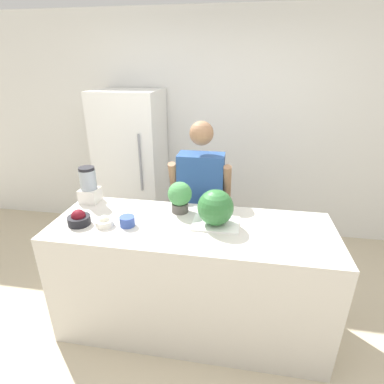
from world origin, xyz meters
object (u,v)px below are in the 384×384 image
(potted_plant, at_px, (180,196))
(refrigerator, at_px, (133,168))
(person, at_px, (201,205))
(watermelon, at_px, (216,207))
(blender, at_px, (89,186))
(bowl_small_blue, at_px, (127,221))
(bowl_cream, at_px, (104,222))
(bowl_cherries, at_px, (79,219))

(potted_plant, bearing_deg, refrigerator, 125.52)
(person, bearing_deg, watermelon, -72.23)
(person, bearing_deg, refrigerator, 141.86)
(blender, bearing_deg, bowl_small_blue, -36.74)
(bowl_cream, distance_m, potted_plant, 0.60)
(bowl_cream, relative_size, blender, 0.41)
(blender, bearing_deg, potted_plant, -4.06)
(person, xyz_separation_m, bowl_cherries, (-0.80, -0.73, 0.18))
(bowl_cherries, relative_size, bowl_cream, 1.26)
(bowl_cherries, bearing_deg, blender, 105.02)
(potted_plant, bearing_deg, blender, 175.94)
(blender, relative_size, potted_plant, 1.24)
(watermelon, relative_size, bowl_cream, 2.03)
(watermelon, distance_m, bowl_cream, 0.81)
(potted_plant, bearing_deg, bowl_cherries, -154.89)
(bowl_small_blue, bearing_deg, potted_plant, 40.74)
(person, bearing_deg, bowl_cream, -129.95)
(bowl_cream, bearing_deg, watermelon, 10.02)
(bowl_small_blue, xyz_separation_m, potted_plant, (0.33, 0.29, 0.10))
(bowl_cream, distance_m, blender, 0.48)
(refrigerator, height_order, watermelon, refrigerator)
(person, distance_m, blender, 1.00)
(refrigerator, relative_size, watermelon, 6.82)
(watermelon, bearing_deg, refrigerator, 130.26)
(refrigerator, relative_size, blender, 5.73)
(bowl_cherries, relative_size, bowl_small_blue, 1.49)
(bowl_cherries, bearing_deg, refrigerator, 94.66)
(watermelon, height_order, bowl_cherries, watermelon)
(bowl_small_blue, bearing_deg, person, 57.68)
(bowl_small_blue, bearing_deg, bowl_cherries, -174.12)
(person, distance_m, bowl_cream, 0.96)
(watermelon, height_order, potted_plant, watermelon)
(refrigerator, relative_size, potted_plant, 7.10)
(blender, height_order, potted_plant, blender)
(watermelon, distance_m, potted_plant, 0.34)
(person, xyz_separation_m, blender, (-0.90, -0.35, 0.28))
(bowl_cherries, distance_m, potted_plant, 0.77)
(watermelon, relative_size, bowl_small_blue, 2.39)
(refrigerator, xyz_separation_m, watermelon, (1.10, -1.30, 0.20))
(person, relative_size, bowl_cream, 12.41)
(bowl_cherries, relative_size, potted_plant, 0.65)
(bowl_small_blue, bearing_deg, bowl_cream, -170.95)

